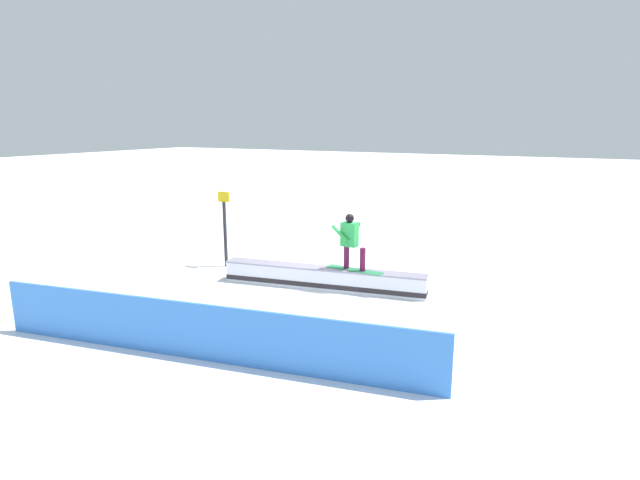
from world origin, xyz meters
TOP-DOWN VIEW (x-y plane):
  - ground_plane at (0.00, 0.00)m, footprint 120.00×120.00m
  - grind_box at (0.00, 0.00)m, footprint 5.33×1.40m
  - snowboarder at (-0.71, -0.15)m, footprint 1.53×0.42m
  - safety_fence at (0.00, 4.66)m, footprint 8.59×1.58m
  - trail_marker at (3.54, -0.54)m, footprint 0.40×0.10m

SIDE VIEW (x-z plane):
  - ground_plane at x=0.00m, z-range 0.00..0.00m
  - grind_box at x=0.00m, z-range -0.03..0.54m
  - safety_fence at x=0.00m, z-range 0.00..1.07m
  - trail_marker at x=3.54m, z-range 0.07..2.31m
  - snowboarder at x=-0.71m, z-range 0.62..2.04m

